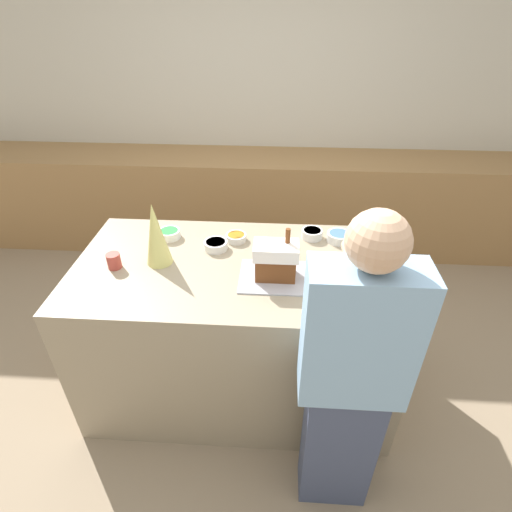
{
  "coord_description": "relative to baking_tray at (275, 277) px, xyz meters",
  "views": [
    {
      "loc": [
        0.22,
        -1.74,
        2.17
      ],
      "look_at": [
        0.1,
        0.0,
        1.01
      ],
      "focal_mm": 28.0,
      "sensor_mm": 36.0,
      "label": 1
    }
  ],
  "objects": [
    {
      "name": "mug",
      "position": [
        -0.85,
        0.04,
        0.04
      ],
      "size": [
        0.07,
        0.07,
        0.08
      ],
      "color": "#B24238",
      "rests_on": "kitchen_island"
    },
    {
      "name": "candy_bowl_near_tray_right",
      "position": [
        0.36,
        0.38,
        0.02
      ],
      "size": [
        0.14,
        0.14,
        0.05
      ],
      "color": "silver",
      "rests_on": "kitchen_island"
    },
    {
      "name": "candy_bowl_center_rear",
      "position": [
        0.21,
        0.41,
        0.02
      ],
      "size": [
        0.12,
        0.12,
        0.05
      ],
      "color": "silver",
      "rests_on": "kitchen_island"
    },
    {
      "name": "candy_bowl_far_right",
      "position": [
        -0.64,
        0.36,
        0.02
      ],
      "size": [
        0.13,
        0.13,
        0.05
      ],
      "color": "white",
      "rests_on": "kitchen_island"
    },
    {
      "name": "ground_plane",
      "position": [
        -0.21,
        0.1,
        -0.95
      ],
      "size": [
        12.0,
        12.0,
        0.0
      ],
      "primitive_type": "plane",
      "color": "gray"
    },
    {
      "name": "person",
      "position": [
        0.32,
        -0.54,
        -0.11
      ],
      "size": [
        0.43,
        0.53,
        1.62
      ],
      "color": "#424C6B",
      "rests_on": "ground_plane"
    },
    {
      "name": "kitchen_island",
      "position": [
        -0.21,
        0.1,
        -0.48
      ],
      "size": [
        1.75,
        0.93,
        0.95
      ],
      "color": "gray",
      "rests_on": "ground_plane"
    },
    {
      "name": "gingerbread_house",
      "position": [
        0.0,
        0.0,
        0.11
      ],
      "size": [
        0.22,
        0.14,
        0.27
      ],
      "color": "brown",
      "rests_on": "baking_tray"
    },
    {
      "name": "candy_bowl_behind_tray",
      "position": [
        0.38,
        0.13,
        0.03
      ],
      "size": [
        0.1,
        0.1,
        0.05
      ],
      "color": "silver",
      "rests_on": "kitchen_island"
    },
    {
      "name": "baking_tray",
      "position": [
        0.0,
        0.0,
        0.0
      ],
      "size": [
        0.36,
        0.29,
        0.01
      ],
      "color": "#B2B2BC",
      "rests_on": "kitchen_island"
    },
    {
      "name": "decorative_tree",
      "position": [
        -0.63,
        0.11,
        0.17
      ],
      "size": [
        0.14,
        0.14,
        0.35
      ],
      "color": "#DBD675",
      "rests_on": "kitchen_island"
    },
    {
      "name": "candy_bowl_front_corner",
      "position": [
        -0.24,
        0.35,
        0.02
      ],
      "size": [
        0.12,
        0.12,
        0.04
      ],
      "color": "white",
      "rests_on": "kitchen_island"
    },
    {
      "name": "back_cabinet_block",
      "position": [
        -0.21,
        1.88,
        -0.5
      ],
      "size": [
        6.0,
        0.6,
        0.91
      ],
      "color": "#9E7547",
      "rests_on": "ground_plane"
    },
    {
      "name": "candy_bowl_far_left",
      "position": [
        -0.34,
        0.25,
        0.02
      ],
      "size": [
        0.13,
        0.13,
        0.05
      ],
      "color": "white",
      "rests_on": "kitchen_island"
    },
    {
      "name": "wall_back",
      "position": [
        -0.21,
        2.21,
        0.35
      ],
      "size": [
        8.0,
        0.05,
        2.6
      ],
      "color": "beige",
      "rests_on": "ground_plane"
    }
  ]
}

